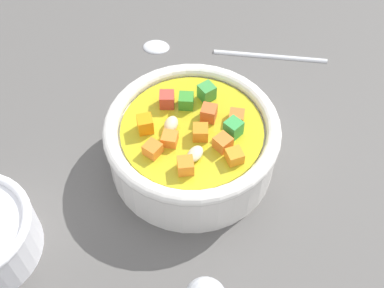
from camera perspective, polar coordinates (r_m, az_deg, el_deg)
ground_plane at (r=51.37cm, az=0.00°, el=-2.66°), size 140.00×140.00×2.00cm
soup_bowl_main at (r=47.93cm, az=0.00°, el=0.23°), size 16.58×16.58×6.91cm
spoon at (r=61.23cm, az=1.61°, el=10.73°), size 16.56×17.01×0.80cm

